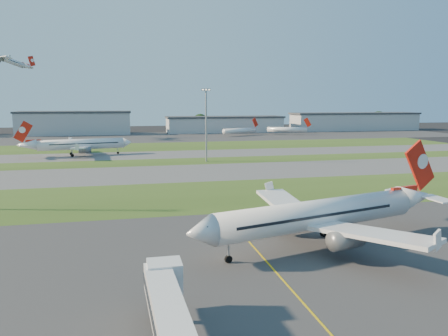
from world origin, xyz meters
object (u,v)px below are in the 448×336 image
object	(u,v)px
airliner_parked	(319,215)
mini_jet_far	(287,129)
airliner_taxiing	(80,145)
mini_jet_near	(240,131)
light_mast_centre	(206,120)

from	to	relation	value
airliner_parked	mini_jet_far	size ratio (longest dim) A/B	1.53
airliner_taxiing	mini_jet_far	world-z (taller)	airliner_taxiing
airliner_parked	airliner_taxiing	world-z (taller)	airliner_parked
mini_jet_near	light_mast_centre	world-z (taller)	light_mast_centre
airliner_parked	light_mast_centre	xyz separation A→B (m)	(0.29, 94.36, 10.14)
airliner_taxiing	mini_jet_far	distance (m)	150.65
airliner_parked	mini_jet_near	distance (m)	212.58
airliner_taxiing	mini_jet_far	size ratio (longest dim) A/B	1.48
airliner_taxiing	light_mast_centre	world-z (taller)	light_mast_centre
mini_jet_far	light_mast_centre	bearing A→B (deg)	-100.93
light_mast_centre	airliner_taxiing	bearing A→B (deg)	148.28
mini_jet_near	airliner_parked	bearing A→B (deg)	-127.75
mini_jet_near	light_mast_centre	size ratio (longest dim) A/B	1.02
airliner_parked	airliner_taxiing	xyz separation A→B (m)	(-45.31, 122.54, -0.22)
airliner_parked	light_mast_centre	distance (m)	94.90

